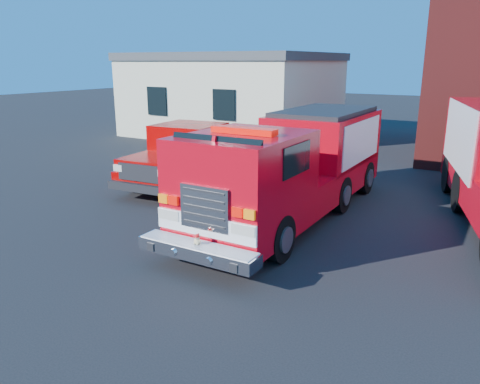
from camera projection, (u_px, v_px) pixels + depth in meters
The scene contains 4 objects.
ground at pixel (266, 233), 11.05m from camera, with size 100.00×100.00×0.00m, color black.
side_building at pixel (233, 94), 25.65m from camera, with size 10.20×8.20×4.35m.
fire_engine at pixel (294, 165), 11.99m from camera, with size 2.49×8.52×2.62m.
pickup_truck at pixel (194, 154), 15.59m from camera, with size 2.71×6.20×1.97m.
Camera 1 is at (4.84, -9.20, 3.92)m, focal length 35.00 mm.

